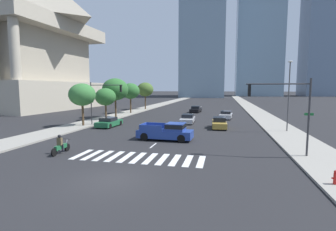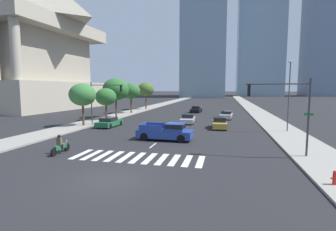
# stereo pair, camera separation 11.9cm
# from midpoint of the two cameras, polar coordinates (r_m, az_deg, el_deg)

# --- Properties ---
(ground_plane) EXTENTS (800.00, 800.00, 0.00)m
(ground_plane) POSITION_cam_midpoint_polar(r_m,az_deg,el_deg) (14.57, -12.72, -13.94)
(ground_plane) COLOR #232326
(sidewalk_east) EXTENTS (4.00, 260.00, 0.15)m
(sidewalk_east) POSITION_cam_midpoint_polar(r_m,az_deg,el_deg) (43.15, 21.53, -0.79)
(sidewalk_east) COLOR gray
(sidewalk_east) RESTS_ON ground
(sidewalk_west) EXTENTS (4.00, 260.00, 0.15)m
(sidewalk_west) POSITION_cam_midpoint_polar(r_m,az_deg,el_deg) (46.52, -11.11, 0.00)
(sidewalk_west) COLOR gray
(sidewalk_west) RESTS_ON ground
(crosswalk_near) EXTENTS (9.45, 2.91, 0.01)m
(crosswalk_near) POSITION_cam_midpoint_polar(r_m,az_deg,el_deg) (18.57, -6.66, -9.40)
(crosswalk_near) COLOR silver
(crosswalk_near) RESTS_ON ground
(lane_divider_center) EXTENTS (0.14, 50.00, 0.01)m
(lane_divider_center) POSITION_cam_midpoint_polar(r_m,az_deg,el_deg) (45.54, 5.02, -0.13)
(lane_divider_center) COLOR silver
(lane_divider_center) RESTS_ON ground
(motorcycle_lead) EXTENTS (0.70, 2.25, 1.49)m
(motorcycle_lead) POSITION_cam_midpoint_polar(r_m,az_deg,el_deg) (21.09, -22.93, -6.34)
(motorcycle_lead) COLOR black
(motorcycle_lead) RESTS_ON ground
(pickup_truck) EXTENTS (5.37, 2.24, 1.67)m
(pickup_truck) POSITION_cam_midpoint_polar(r_m,az_deg,el_deg) (24.39, 0.03, -3.66)
(pickup_truck) COLOR navy
(pickup_truck) RESTS_ON ground
(sedan_silver_0) EXTENTS (2.21, 4.51, 1.26)m
(sedan_silver_0) POSITION_cam_midpoint_polar(r_m,az_deg,el_deg) (42.44, 13.08, 0.07)
(sedan_silver_0) COLOR #B7BABF
(sedan_silver_0) RESTS_ON ground
(sedan_black_1) EXTENTS (2.14, 4.58, 1.29)m
(sedan_black_1) POSITION_cam_midpoint_polar(r_m,az_deg,el_deg) (52.79, 6.44, 1.36)
(sedan_black_1) COLOR black
(sedan_black_1) RESTS_ON ground
(sedan_green_2) EXTENTS (2.02, 4.49, 1.24)m
(sedan_green_2) POSITION_cam_midpoint_polar(r_m,az_deg,el_deg) (33.70, -12.98, -1.49)
(sedan_green_2) COLOR #1E6038
(sedan_green_2) RESTS_ON ground
(sedan_silver_3) EXTENTS (1.92, 4.71, 1.25)m
(sedan_silver_3) POSITION_cam_midpoint_polar(r_m,az_deg,el_deg) (36.43, 4.60, -0.79)
(sedan_silver_3) COLOR #B7BABF
(sedan_silver_3) RESTS_ON ground
(sedan_gold_4) EXTENTS (1.93, 4.34, 1.37)m
(sedan_gold_4) POSITION_cam_midpoint_polar(r_m,az_deg,el_deg) (32.25, 11.61, -1.72)
(sedan_gold_4) COLOR #B28E38
(sedan_gold_4) RESTS_ON ground
(fire_hydrant) EXTENTS (0.36, 0.20, 0.72)m
(fire_hydrant) POSITION_cam_midpoint_polar(r_m,az_deg,el_deg) (15.56, 33.61, -11.53)
(fire_hydrant) COLOR red
(fire_hydrant) RESTS_ON sidewalk_east
(traffic_signal_near) EXTENTS (4.63, 0.28, 5.53)m
(traffic_signal_near) POSITION_cam_midpoint_polar(r_m,az_deg,el_deg) (19.90, 24.81, 2.67)
(traffic_signal_near) COLOR #333335
(traffic_signal_near) RESTS_ON sidewalk_east
(traffic_signal_far) EXTENTS (4.84, 0.28, 5.63)m
(traffic_signal_far) POSITION_cam_midpoint_polar(r_m,az_deg,el_deg) (34.82, -14.29, 4.43)
(traffic_signal_far) COLOR #333335
(traffic_signal_far) RESTS_ON sidewalk_west
(street_lamp_east) EXTENTS (0.50, 0.24, 7.84)m
(street_lamp_east) POSITION_cam_midpoint_polar(r_m,az_deg,el_deg) (31.38, 25.71, 5.01)
(street_lamp_east) COLOR #3F3F42
(street_lamp_east) RESTS_ON sidewalk_east
(street_tree_nearest) EXTENTS (3.39, 3.39, 5.44)m
(street_tree_nearest) POSITION_cam_midpoint_polar(r_m,az_deg,el_deg) (34.52, -18.60, 4.45)
(street_tree_nearest) COLOR #4C3823
(street_tree_nearest) RESTS_ON sidewalk_west
(street_tree_second) EXTENTS (3.16, 3.16, 4.84)m
(street_tree_second) POSITION_cam_midpoint_polar(r_m,az_deg,el_deg) (40.32, -13.72, 4.08)
(street_tree_second) COLOR #4C3823
(street_tree_second) RESTS_ON sidewalk_west
(street_tree_third) EXTENTS (4.36, 4.36, 6.48)m
(street_tree_third) POSITION_cam_midpoint_polar(r_m,az_deg,el_deg) (43.61, -11.62, 5.76)
(street_tree_third) COLOR #4C3823
(street_tree_third) RESTS_ON sidewalk_west
(street_tree_fourth) EXTENTS (3.60, 3.60, 5.81)m
(street_tree_fourth) POSITION_cam_midpoint_polar(r_m,az_deg,el_deg) (50.18, -8.28, 5.46)
(street_tree_fourth) COLOR #4C3823
(street_tree_fourth) RESTS_ON sidewalk_west
(street_tree_fifth) EXTENTS (3.79, 3.79, 6.15)m
(street_tree_fifth) POSITION_cam_midpoint_polar(r_m,az_deg,el_deg) (59.24, -4.96, 5.85)
(street_tree_fifth) COLOR #4C3823
(street_tree_fifth) RESTS_ON sidewalk_west
(war_memorial) EXTENTS (32.08, 32.08, 37.82)m
(war_memorial) POSITION_cam_midpoint_polar(r_m,az_deg,el_deg) (74.36, -30.59, 16.48)
(war_memorial) COLOR #B2A893
(war_memorial) RESTS_ON ground
(office_tower_center_skyline) EXTENTS (27.54, 24.99, 121.33)m
(office_tower_center_skyline) POSITION_cam_midpoint_polar(r_m,az_deg,el_deg) (184.96, 20.29, 23.14)
(office_tower_center_skyline) COLOR #7A93A8
(office_tower_center_skyline) RESTS_ON ground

